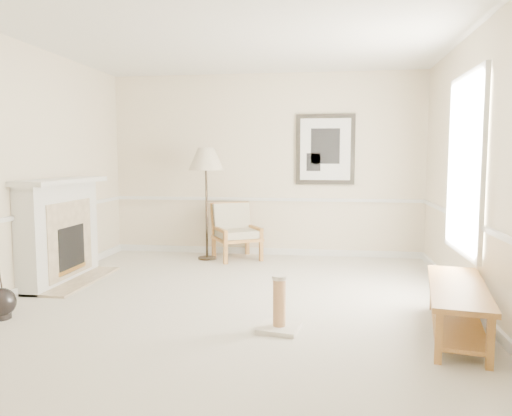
{
  "coord_description": "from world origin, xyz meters",
  "views": [
    {
      "loc": [
        1.0,
        -5.23,
        1.57
      ],
      "look_at": [
        0.14,
        0.7,
        0.97
      ],
      "focal_mm": 35.0,
      "sensor_mm": 36.0,
      "label": 1
    }
  ],
  "objects_px": {
    "floor_vase": "(1,303)",
    "bench": "(457,302)",
    "scratching_post": "(279,313)",
    "armchair": "(235,229)",
    "floor_lamp": "(206,162)"
  },
  "relations": [
    {
      "from": "floor_vase",
      "to": "bench",
      "type": "xyz_separation_m",
      "value": [
        4.3,
        0.18,
        0.15
      ]
    },
    {
      "from": "scratching_post",
      "to": "armchair",
      "type": "bearing_deg",
      "value": 107.53
    },
    {
      "from": "floor_vase",
      "to": "bench",
      "type": "relative_size",
      "value": 0.51
    },
    {
      "from": "armchair",
      "to": "scratching_post",
      "type": "bearing_deg",
      "value": -103.07
    },
    {
      "from": "floor_vase",
      "to": "bench",
      "type": "distance_m",
      "value": 4.31
    },
    {
      "from": "floor_vase",
      "to": "bench",
      "type": "bearing_deg",
      "value": 2.41
    },
    {
      "from": "floor_lamp",
      "to": "scratching_post",
      "type": "distance_m",
      "value": 3.62
    },
    {
      "from": "floor_lamp",
      "to": "armchair",
      "type": "bearing_deg",
      "value": 20.98
    },
    {
      "from": "scratching_post",
      "to": "floor_vase",
      "type": "bearing_deg",
      "value": -178.75
    },
    {
      "from": "floor_lamp",
      "to": "bench",
      "type": "distance_m",
      "value": 4.35
    },
    {
      "from": "floor_vase",
      "to": "floor_lamp",
      "type": "xyz_separation_m",
      "value": [
        1.3,
        3.1,
        1.35
      ]
    },
    {
      "from": "floor_vase",
      "to": "armchair",
      "type": "height_order",
      "value": "armchair"
    },
    {
      "from": "bench",
      "to": "floor_lamp",
      "type": "bearing_deg",
      "value": 135.71
    },
    {
      "from": "armchair",
      "to": "floor_lamp",
      "type": "distance_m",
      "value": 1.13
    },
    {
      "from": "floor_lamp",
      "to": "scratching_post",
      "type": "xyz_separation_m",
      "value": [
        1.42,
        -3.04,
        -1.34
      ]
    }
  ]
}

